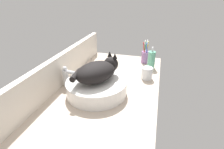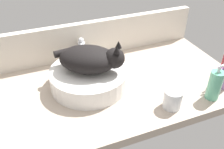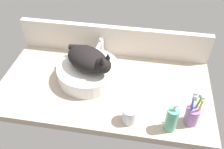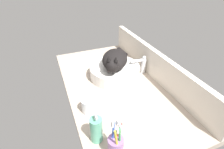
# 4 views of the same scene
# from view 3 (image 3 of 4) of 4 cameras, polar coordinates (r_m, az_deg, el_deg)

# --- Properties ---
(ground_plane) EXTENTS (1.18, 0.63, 0.04)m
(ground_plane) POSITION_cam_3_polar(r_m,az_deg,el_deg) (1.42, -1.73, -2.73)
(ground_plane) COLOR #B2A08E
(backsplash_panel) EXTENTS (1.18, 0.04, 0.19)m
(backsplash_panel) POSITION_cam_3_polar(r_m,az_deg,el_deg) (1.58, 0.29, 7.83)
(backsplash_panel) COLOR silver
(backsplash_panel) RESTS_ON ground_plane
(sink_basin) EXTENTS (0.35, 0.35, 0.08)m
(sink_basin) POSITION_cam_3_polar(r_m,az_deg,el_deg) (1.42, -5.41, 0.57)
(sink_basin) COLOR white
(sink_basin) RESTS_ON ground_plane
(cat) EXTENTS (0.30, 0.27, 0.14)m
(cat) POSITION_cam_3_polar(r_m,az_deg,el_deg) (1.35, -5.24, 3.51)
(cat) COLOR black
(cat) RESTS_ON sink_basin
(faucet) EXTENTS (0.04, 0.12, 0.14)m
(faucet) POSITION_cam_3_polar(r_m,az_deg,el_deg) (1.55, -2.69, 6.17)
(faucet) COLOR silver
(faucet) RESTS_ON ground_plane
(soap_dispenser) EXTENTS (0.06, 0.06, 0.16)m
(soap_dispenser) POSITION_cam_3_polar(r_m,az_deg,el_deg) (1.19, 13.46, -9.88)
(soap_dispenser) COLOR #60B793
(soap_dispenser) RESTS_ON ground_plane
(toothbrush_cup) EXTENTS (0.07, 0.07, 0.19)m
(toothbrush_cup) POSITION_cam_3_polar(r_m,az_deg,el_deg) (1.25, 17.86, -8.73)
(toothbrush_cup) COLOR #996BA8
(toothbrush_cup) RESTS_ON ground_plane
(water_glass) EXTENTS (0.08, 0.08, 0.08)m
(water_glass) POSITION_cam_3_polar(r_m,az_deg,el_deg) (1.21, 4.09, -9.33)
(water_glass) COLOR white
(water_glass) RESTS_ON ground_plane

